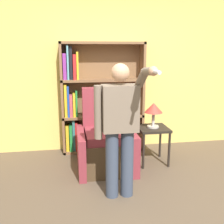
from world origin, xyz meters
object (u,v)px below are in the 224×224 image
(bookcase, at_px, (94,100))
(table_lamp, at_px, (154,109))
(armchair, at_px, (105,143))
(person_standing, at_px, (120,124))
(side_table, at_px, (153,133))

(bookcase, xyz_separation_m, table_lamp, (0.84, -0.66, -0.04))
(armchair, bearing_deg, table_lamp, 3.11)
(bookcase, relative_size, table_lamp, 4.92)
(person_standing, height_order, side_table, person_standing)
(side_table, bearing_deg, armchair, -176.89)
(armchair, xyz_separation_m, person_standing, (0.06, -0.84, 0.52))
(side_table, relative_size, table_lamp, 1.52)
(armchair, relative_size, table_lamp, 3.10)
(armchair, distance_m, side_table, 0.75)
(armchair, xyz_separation_m, table_lamp, (0.74, 0.04, 0.48))
(armchair, distance_m, table_lamp, 0.88)
(armchair, bearing_deg, side_table, 3.11)
(table_lamp, bearing_deg, bookcase, 141.66)
(bookcase, relative_size, person_standing, 1.17)
(armchair, height_order, side_table, armchair)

